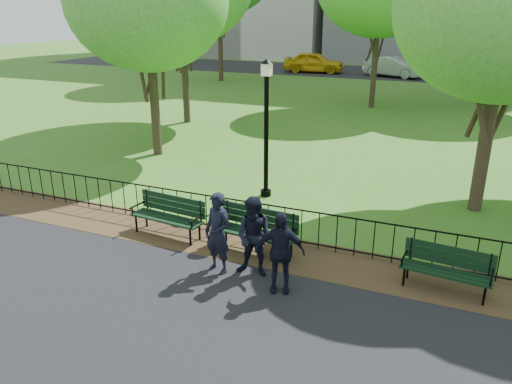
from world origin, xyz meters
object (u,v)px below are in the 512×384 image
at_px(park_bench_right_a, 447,265).
at_px(sedan_dark, 490,70).
at_px(lamppost, 266,124).
at_px(sedan_silver, 394,67).
at_px(park_bench_left_a, 169,212).
at_px(person_right, 280,252).
at_px(person_left, 218,233).
at_px(park_bench_main, 239,222).
at_px(tree_near_w, 147,2).
at_px(tree_near_e, 507,8).
at_px(person_mid, 255,237).
at_px(taxi, 314,62).

xyz_separation_m(park_bench_right_a, sedan_dark, (1.17, 32.58, 0.16)).
bearing_deg(lamppost, sedan_silver, 91.31).
xyz_separation_m(park_bench_left_a, person_right, (3.24, -1.32, 0.22)).
bearing_deg(person_left, park_bench_main, 105.67).
bearing_deg(park_bench_main, sedan_dark, 85.90).
relative_size(park_bench_right_a, person_right, 1.06).
height_order(lamppost, tree_near_w, tree_near_w).
distance_m(park_bench_left_a, tree_near_e, 9.17).
height_order(lamppost, person_mid, lamppost).
height_order(park_bench_main, taxi, taxi).
relative_size(park_bench_main, person_left, 1.19).
xyz_separation_m(park_bench_main, tree_near_e, (4.78, 4.58, 4.39)).
distance_m(park_bench_left_a, park_bench_right_a, 6.13).
distance_m(taxi, sedan_dark, 13.38).
relative_size(tree_near_e, sedan_silver, 1.57).
height_order(person_mid, person_right, person_mid).
relative_size(person_left, taxi, 0.34).
bearing_deg(person_mid, taxi, 100.73).
bearing_deg(park_bench_left_a, taxi, 106.31).
distance_m(taxi, sedan_silver, 6.52).
xyz_separation_m(person_mid, sedan_dark, (4.71, 33.48, -0.15)).
height_order(tree_near_w, tree_near_e, tree_near_w).
xyz_separation_m(park_bench_left_a, tree_near_e, (6.62, 4.52, 4.47)).
distance_m(person_right, sedan_dark, 34.08).
bearing_deg(sedan_silver, taxi, 105.35).
height_order(park_bench_left_a, person_right, person_right).
relative_size(tree_near_e, taxi, 1.49).
xyz_separation_m(park_bench_left_a, park_bench_right_a, (6.13, -0.06, -0.05)).
bearing_deg(park_bench_main, person_right, -36.55).
bearing_deg(sedan_dark, park_bench_right_a, 154.72).
bearing_deg(lamppost, park_bench_left_a, -108.46).
bearing_deg(park_bench_left_a, tree_near_e, 39.80).
bearing_deg(park_bench_left_a, sedan_silver, 94.62).
bearing_deg(sedan_silver, park_bench_right_a, -151.32).
distance_m(tree_near_e, sedan_silver, 27.77).
bearing_deg(taxi, sedan_silver, -98.41).
xyz_separation_m(park_bench_main, park_bench_right_a, (4.30, -0.01, -0.13)).
relative_size(lamppost, tree_near_e, 0.52).
relative_size(park_bench_left_a, taxi, 0.38).
bearing_deg(taxi, sedan_dark, -91.46).
xyz_separation_m(lamppost, sedan_dark, (6.20, 29.21, -1.39)).
bearing_deg(sedan_dark, park_bench_main, 147.25).
relative_size(park_bench_left_a, person_right, 1.16).
distance_m(person_mid, taxi, 33.70).
bearing_deg(park_bench_left_a, park_bench_main, 3.67).
bearing_deg(sedan_dark, taxi, 70.65).
xyz_separation_m(lamppost, person_mid, (1.49, -4.27, -1.24)).
xyz_separation_m(lamppost, sedan_silver, (-0.64, 27.96, -1.30)).
height_order(park_bench_main, tree_near_w, tree_near_w).
bearing_deg(person_mid, park_bench_main, 125.78).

